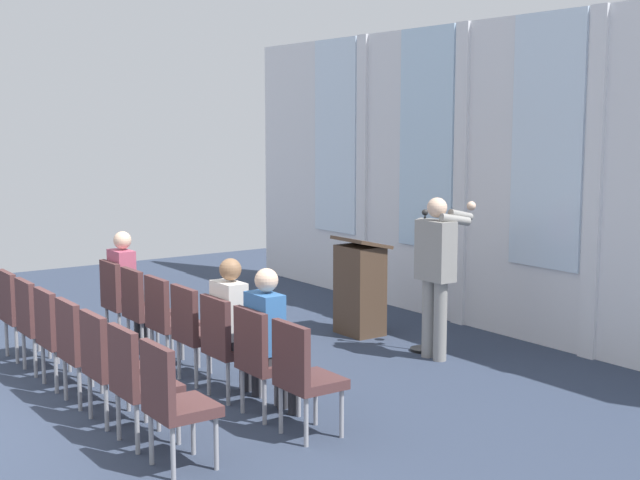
{
  "coord_description": "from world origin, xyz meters",
  "views": [
    {
      "loc": [
        7.38,
        -2.04,
        2.49
      ],
      "look_at": [
        0.21,
        3.03,
        1.3
      ],
      "focal_mm": 49.36,
      "sensor_mm": 36.0,
      "label": 1
    }
  ],
  "objects": [
    {
      "name": "ground_plane",
      "position": [
        0.0,
        0.0,
        0.0
      ],
      "size": [
        14.49,
        14.49,
        0.0
      ],
      "primitive_type": "plane",
      "color": "#2D384C"
    },
    {
      "name": "rear_partition",
      "position": [
        0.04,
        5.56,
        1.87
      ],
      "size": [
        9.71,
        0.14,
        3.66
      ],
      "color": "silver",
      "rests_on": "ground"
    },
    {
      "name": "speaker",
      "position": [
        0.69,
        4.18,
        0.99
      ],
      "size": [
        0.5,
        0.69,
        1.71
      ],
      "color": "gray",
      "rests_on": "ground"
    },
    {
      "name": "mic_stand",
      "position": [
        0.39,
        4.28,
        0.34
      ],
      "size": [
        0.28,
        0.28,
        1.55
      ],
      "color": "black",
      "rests_on": "ground"
    },
    {
      "name": "lectern",
      "position": [
        -0.61,
        4.18,
        0.55
      ],
      "size": [
        0.6,
        0.48,
        1.16
      ],
      "color": "#4C3828",
      "rests_on": "ground"
    },
    {
      "name": "chair_r0_c0",
      "position": [
        -1.83,
        1.72,
        0.53
      ],
      "size": [
        0.46,
        0.44,
        0.94
      ],
      "color": "#99999E",
      "rests_on": "ground"
    },
    {
      "name": "audience_r0_c0",
      "position": [
        -1.83,
        1.8,
        0.71
      ],
      "size": [
        0.36,
        0.39,
        1.27
      ],
      "color": "#2D2D33",
      "rests_on": "ground"
    },
    {
      "name": "chair_r0_c1",
      "position": [
        -1.22,
        1.72,
        0.53
      ],
      "size": [
        0.46,
        0.44,
        0.94
      ],
      "color": "#99999E",
      "rests_on": "ground"
    },
    {
      "name": "chair_r0_c2",
      "position": [
        -0.61,
        1.72,
        0.53
      ],
      "size": [
        0.46,
        0.44,
        0.94
      ],
      "color": "#99999E",
      "rests_on": "ground"
    },
    {
      "name": "chair_r0_c3",
      "position": [
        0.0,
        1.72,
        0.53
      ],
      "size": [
        0.46,
        0.44,
        0.94
      ],
      "color": "#99999E",
      "rests_on": "ground"
    },
    {
      "name": "chair_r0_c4",
      "position": [
        0.61,
        1.72,
        0.53
      ],
      "size": [
        0.46,
        0.44,
        0.94
      ],
      "color": "#99999E",
      "rests_on": "ground"
    },
    {
      "name": "audience_r0_c4",
      "position": [
        0.61,
        1.8,
        0.71
      ],
      "size": [
        0.36,
        0.39,
        1.28
      ],
      "color": "#2D2D33",
      "rests_on": "ground"
    },
    {
      "name": "chair_r0_c5",
      "position": [
        1.22,
        1.72,
        0.53
      ],
      "size": [
        0.46,
        0.44,
        0.94
      ],
      "color": "#99999E",
      "rests_on": "ground"
    },
    {
      "name": "audience_r0_c5",
      "position": [
        1.22,
        1.8,
        0.71
      ],
      "size": [
        0.36,
        0.39,
        1.27
      ],
      "color": "#2D2D33",
      "rests_on": "ground"
    },
    {
      "name": "chair_r0_c6",
      "position": [
        1.83,
        1.72,
        0.53
      ],
      "size": [
        0.46,
        0.44,
        0.94
      ],
      "color": "#99999E",
      "rests_on": "ground"
    },
    {
      "name": "chair_r1_c0",
      "position": [
        -1.83,
        0.6,
        0.53
      ],
      "size": [
        0.46,
        0.44,
        0.94
      ],
      "color": "#99999E",
      "rests_on": "ground"
    },
    {
      "name": "chair_r1_c1",
      "position": [
        -1.22,
        0.6,
        0.53
      ],
      "size": [
        0.46,
        0.44,
        0.94
      ],
      "color": "#99999E",
      "rests_on": "ground"
    },
    {
      "name": "chair_r1_c2",
      "position": [
        -0.61,
        0.6,
        0.53
      ],
      "size": [
        0.46,
        0.44,
        0.94
      ],
      "color": "#99999E",
      "rests_on": "ground"
    },
    {
      "name": "chair_r1_c3",
      "position": [
        0.0,
        0.6,
        0.53
      ],
      "size": [
        0.46,
        0.44,
        0.94
      ],
      "color": "#99999E",
      "rests_on": "ground"
    },
    {
      "name": "chair_r1_c4",
      "position": [
        0.61,
        0.6,
        0.53
      ],
      "size": [
        0.46,
        0.44,
        0.94
      ],
      "color": "#99999E",
      "rests_on": "ground"
    },
    {
      "name": "chair_r1_c5",
      "position": [
        1.22,
        0.6,
        0.53
      ],
      "size": [
        0.46,
        0.44,
        0.94
      ],
      "color": "#99999E",
      "rests_on": "ground"
    },
    {
      "name": "chair_r1_c6",
      "position": [
        1.83,
        0.6,
        0.53
      ],
      "size": [
        0.46,
        0.44,
        0.94
      ],
      "color": "#99999E",
      "rests_on": "ground"
    }
  ]
}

